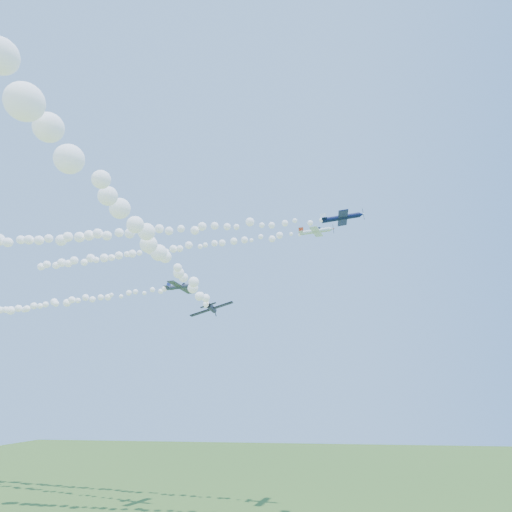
# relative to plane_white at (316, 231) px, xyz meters

# --- Properties ---
(plane_white) EXTENTS (7.55, 7.97, 2.13)m
(plane_white) POSITION_rel_plane_white_xyz_m (0.00, 0.00, 0.00)
(plane_white) COLOR white
(smoke_trail_white) EXTENTS (69.74, 15.00, 3.14)m
(smoke_trail_white) POSITION_rel_plane_white_xyz_m (-37.06, 6.78, -0.31)
(smoke_trail_white) COLOR white
(plane_navy) EXTENTS (8.14, 8.39, 2.31)m
(plane_navy) POSITION_rel_plane_white_xyz_m (4.77, -10.21, -1.59)
(plane_navy) COLOR #0E153D
(smoke_trail_navy) EXTENTS (76.14, 5.25, 3.11)m
(smoke_trail_navy) POSITION_rel_plane_white_xyz_m (-35.69, -8.93, -1.82)
(smoke_trail_navy) COLOR white
(plane_grey) EXTENTS (7.52, 7.96, 2.44)m
(plane_grey) POSITION_rel_plane_white_xyz_m (-28.30, -0.72, -11.12)
(plane_grey) COLOR #353B4D
(smoke_trail_grey) EXTENTS (68.22, 22.13, 3.35)m
(smoke_trail_grey) POSITION_rel_plane_white_xyz_m (-64.51, 9.99, -11.52)
(smoke_trail_grey) COLOR white
(plane_black) EXTENTS (7.54, 7.56, 2.55)m
(plane_black) POSITION_rel_plane_white_xyz_m (-18.87, -11.76, -18.07)
(plane_black) COLOR black
(smoke_trail_black) EXTENTS (7.83, 76.97, 3.02)m
(smoke_trail_black) POSITION_rel_plane_white_xyz_m (-16.07, -52.46, -18.33)
(smoke_trail_black) COLOR white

